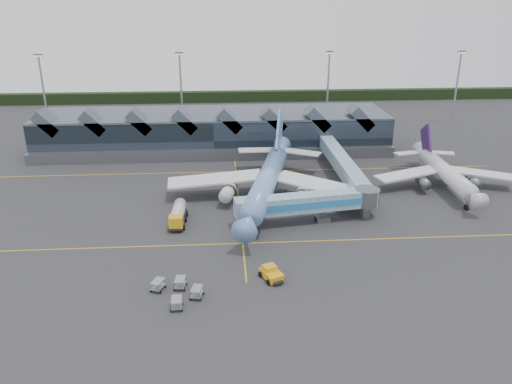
{
  "coord_description": "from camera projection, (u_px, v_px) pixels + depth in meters",
  "views": [
    {
      "loc": [
        -2.89,
        -81.03,
        37.87
      ],
      "look_at": [
        2.89,
        2.16,
        5.0
      ],
      "focal_mm": 35.0,
      "sensor_mm": 36.0,
      "label": 1
    }
  ],
  "objects": [
    {
      "name": "tree_line_far",
      "position": [
        229.0,
        96.0,
        190.64
      ],
      "size": [
        260.0,
        4.0,
        4.0
      ],
      "primitive_type": "cube",
      "color": "black",
      "rests_on": "ground"
    },
    {
      "name": "light_masts",
      "position": [
        304.0,
        90.0,
        144.34
      ],
      "size": [
        132.4,
        42.56,
        22.45
      ],
      "color": "gray",
      "rests_on": "ground"
    },
    {
      "name": "ground",
      "position": [
        241.0,
        223.0,
        89.28
      ],
      "size": [
        260.0,
        260.0,
        0.0
      ],
      "primitive_type": "plane",
      "color": "#2A2A2D",
      "rests_on": "ground"
    },
    {
      "name": "fuel_truck",
      "position": [
        178.0,
        213.0,
        88.79
      ],
      "size": [
        2.98,
        9.51,
        3.18
      ],
      "rotation": [
        0.0,
        0.0,
        -0.03
      ],
      "color": "black",
      "rests_on": "ground"
    },
    {
      "name": "taxi_stripes",
      "position": [
        239.0,
        201.0,
        98.56
      ],
      "size": [
        120.0,
        60.0,
        0.01
      ],
      "color": "gold",
      "rests_on": "ground"
    },
    {
      "name": "main_airliner",
      "position": [
        268.0,
        178.0,
        97.89
      ],
      "size": [
        39.82,
        46.61,
        15.14
      ],
      "rotation": [
        0.0,
        0.0,
        -0.24
      ],
      "color": "#5F88C1",
      "rests_on": "ground"
    },
    {
      "name": "pushback_tug",
      "position": [
        271.0,
        274.0,
        71.38
      ],
      "size": [
        3.69,
        4.53,
        1.82
      ],
      "rotation": [
        0.0,
        0.0,
        0.4
      ],
      "color": "gold",
      "rests_on": "ground"
    },
    {
      "name": "jet_bridge",
      "position": [
        317.0,
        202.0,
        88.32
      ],
      "size": [
        26.54,
        7.74,
        5.6
      ],
      "rotation": [
        0.0,
        0.0,
        0.16
      ],
      "color": "#76A4C5",
      "rests_on": "ground"
    },
    {
      "name": "regional_jet",
      "position": [
        444.0,
        171.0,
        104.72
      ],
      "size": [
        30.0,
        32.64,
        11.22
      ],
      "rotation": [
        0.0,
        0.0,
        -0.03
      ],
      "color": "silver",
      "rests_on": "ground"
    },
    {
      "name": "baggage_carts",
      "position": [
        178.0,
        290.0,
        67.27
      ],
      "size": [
        7.38,
        7.09,
        1.48
      ],
      "rotation": [
        0.0,
        0.0,
        -0.22
      ],
      "color": "#919499",
      "rests_on": "ground"
    },
    {
      "name": "terminal",
      "position": [
        214.0,
        130.0,
        131.11
      ],
      "size": [
        90.0,
        22.25,
        12.52
      ],
      "color": "black",
      "rests_on": "ground"
    }
  ]
}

